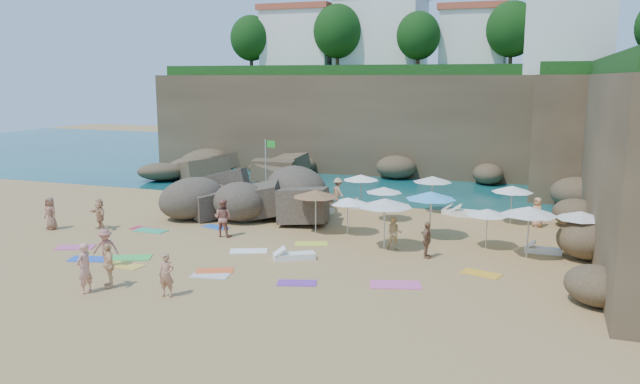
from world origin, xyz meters
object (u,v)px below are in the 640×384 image
(person_stand_2, at_px, (338,192))
(person_stand_4, at_px, (537,212))
(parasol_1, at_px, (384,190))
(person_stand_3, at_px, (427,240))
(person_stand_1, at_px, (223,218))
(rock_outcrop, at_px, (263,214))
(flag_pole, at_px, (268,161))
(lounger_0, at_px, (365,206))
(person_stand_6, at_px, (84,268))
(parasol_0, at_px, (361,177))
(parasol_2, at_px, (512,189))
(person_stand_5, at_px, (312,195))

(person_stand_2, height_order, person_stand_4, person_stand_2)
(parasol_1, height_order, person_stand_3, parasol_1)
(person_stand_1, relative_size, person_stand_4, 1.20)
(person_stand_3, bearing_deg, rock_outcrop, 67.45)
(parasol_1, relative_size, person_stand_4, 1.26)
(flag_pole, height_order, person_stand_2, flag_pole)
(lounger_0, height_order, person_stand_6, person_stand_6)
(parasol_1, relative_size, lounger_0, 0.99)
(parasol_1, relative_size, person_stand_2, 1.15)
(person_stand_2, height_order, person_stand_3, person_stand_2)
(flag_pole, bearing_deg, person_stand_6, -86.54)
(parasol_0, xyz_separation_m, person_stand_1, (-4.55, -8.93, -0.93))
(parasol_0, distance_m, parasol_2, 8.91)
(flag_pole, xyz_separation_m, person_stand_2, (5.01, -0.56, -1.63))
(person_stand_4, bearing_deg, lounger_0, -138.05)
(rock_outcrop, xyz_separation_m, person_stand_1, (0.32, -5.43, 0.96))
(flag_pole, relative_size, lounger_0, 1.93)
(parasol_0, xyz_separation_m, parasol_2, (8.83, -1.19, 0.03))
(parasol_2, bearing_deg, parasol_1, -166.24)
(person_stand_6, bearing_deg, parasol_2, 139.26)
(parasol_0, relative_size, person_stand_3, 1.34)
(person_stand_5, bearing_deg, person_stand_4, -23.33)
(lounger_0, height_order, person_stand_1, person_stand_1)
(parasol_0, relative_size, parasol_2, 0.98)
(flag_pole, bearing_deg, lounger_0, -5.72)
(rock_outcrop, relative_size, person_stand_4, 4.81)
(parasol_2, relative_size, person_stand_6, 1.16)
(person_stand_3, bearing_deg, parasol_2, -15.43)
(parasol_0, height_order, person_stand_1, parasol_0)
(person_stand_5, distance_m, person_stand_6, 16.55)
(parasol_1, relative_size, person_stand_3, 1.24)
(person_stand_5, bearing_deg, person_stand_2, 37.28)
(person_stand_5, height_order, person_stand_6, person_stand_6)
(flag_pole, xyz_separation_m, person_stand_3, (12.19, -9.96, -1.69))
(person_stand_4, distance_m, person_stand_5, 12.67)
(person_stand_3, bearing_deg, person_stand_6, 134.31)
(parasol_1, bearing_deg, person_stand_3, -60.95)
(parasol_0, distance_m, person_stand_3, 10.89)
(flag_pole, xyz_separation_m, person_stand_5, (4.00, -2.43, -1.55))
(parasol_1, height_order, lounger_0, parasol_1)
(person_stand_6, bearing_deg, person_stand_2, 167.41)
(rock_outcrop, xyz_separation_m, parasol_1, (7.01, 0.68, 1.75))
(person_stand_1, xyz_separation_m, person_stand_3, (10.24, -0.29, -0.14))
(flag_pole, relative_size, person_stand_4, 2.46)
(rock_outcrop, bearing_deg, parasol_1, 5.52)
(flag_pole, xyz_separation_m, person_stand_6, (1.13, -18.73, -1.55))
(parasol_1, distance_m, person_stand_4, 8.19)
(rock_outcrop, distance_m, person_stand_6, 14.53)
(person_stand_2, relative_size, person_stand_5, 0.92)
(parasol_0, xyz_separation_m, person_stand_5, (-2.50, -1.70, -0.94))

